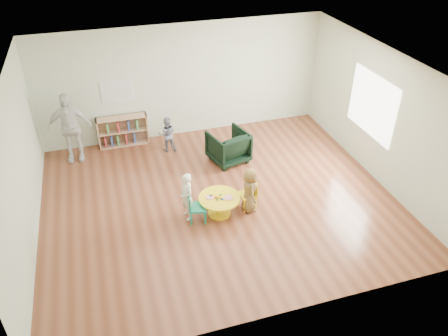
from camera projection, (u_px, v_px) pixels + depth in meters
name	position (u px, v px, depth m)	size (l,w,h in m)	color
room	(219.00, 116.00, 7.93)	(7.10, 7.00, 2.80)	brown
activity_table	(219.00, 202.00, 8.42)	(0.80, 0.80, 0.44)	yellow
kid_chair_left	(195.00, 207.00, 8.23)	(0.39, 0.39, 0.62)	#178260
kid_chair_right	(249.00, 193.00, 8.60)	(0.36, 0.36, 0.59)	yellow
bookshelf	(122.00, 131.00, 10.65)	(1.20, 0.30, 0.75)	tan
alphabet_poster	(117.00, 91.00, 10.22)	(0.74, 0.01, 0.54)	white
armchair	(228.00, 147.00, 10.00)	(0.80, 0.82, 0.75)	black
child_left	(187.00, 197.00, 8.22)	(0.36, 0.24, 0.98)	white
child_right	(249.00, 190.00, 8.43)	(0.46, 0.30, 0.95)	gold
toddler	(167.00, 134.00, 10.36)	(0.42, 0.33, 0.87)	#192240
adult_caretaker	(70.00, 127.00, 9.81)	(0.97, 0.40, 1.66)	silver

